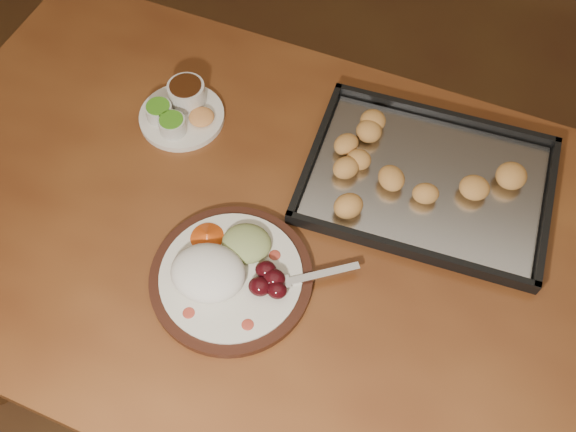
# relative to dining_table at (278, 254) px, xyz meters

# --- Properties ---
(ground) EXTENTS (4.00, 4.00, 0.00)m
(ground) POSITION_rel_dining_table_xyz_m (0.16, 0.03, -0.65)
(ground) COLOR brown
(ground) RESTS_ON ground
(dining_table) EXTENTS (1.62, 1.12, 0.75)m
(dining_table) POSITION_rel_dining_table_xyz_m (0.00, 0.00, 0.00)
(dining_table) COLOR brown
(dining_table) RESTS_ON ground
(dinner_plate) EXTENTS (0.36, 0.28, 0.07)m
(dinner_plate) POSITION_rel_dining_table_xyz_m (-0.06, -0.12, 0.12)
(dinner_plate) COLOR black
(dinner_plate) RESTS_ON dining_table
(condiment_saucer) EXTENTS (0.17, 0.17, 0.06)m
(condiment_saucer) POSITION_rel_dining_table_xyz_m (-0.26, 0.21, 0.12)
(condiment_saucer) COLOR silver
(condiment_saucer) RESTS_ON dining_table
(baking_tray) EXTENTS (0.48, 0.37, 0.05)m
(baking_tray) POSITION_rel_dining_table_xyz_m (0.25, 0.16, 0.11)
(baking_tray) COLOR black
(baking_tray) RESTS_ON dining_table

